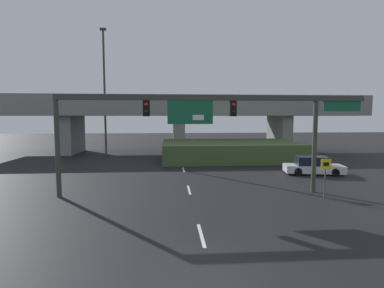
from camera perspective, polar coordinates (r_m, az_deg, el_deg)
The scene contains 8 objects.
ground_plane at distance 9.55m, azimuth 4.13°, elevation -24.49°, with size 160.00×160.00×0.00m, color black.
lane_markings at distance 23.32m, azimuth -1.19°, elevation -6.51°, with size 0.14×39.87×0.01m.
signal_gantry at distance 18.07m, azimuth 3.12°, elevation 5.93°, with size 18.69×0.44×6.03m.
speed_limit_sign at distance 18.98m, azimuth 24.07°, elevation -4.92°, with size 0.60×0.11×2.37m.
highway_light_pole_near at distance 37.33m, azimuth -16.32°, elevation 9.81°, with size 0.70×0.36×14.99m.
overpass_bridge at distance 40.13m, azimuth -2.57°, elevation 5.86°, with size 48.86×7.84×7.45m.
grass_embankment at distance 33.57m, azimuth 7.08°, elevation -1.25°, with size 14.66×8.95×1.98m.
parked_sedan_near_right at distance 26.77m, azimuth 22.02°, elevation -3.90°, with size 4.90×2.63×1.47m.
Camera 1 is at (-1.25, -8.21, 4.73)m, focal length 28.00 mm.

